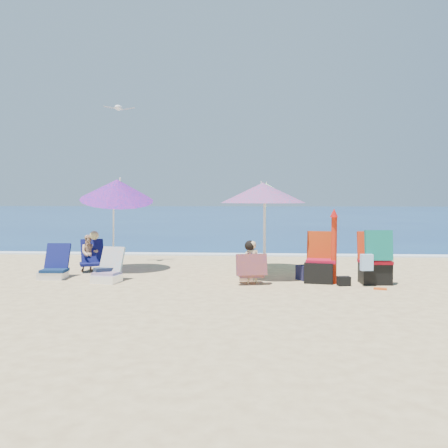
# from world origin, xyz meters

# --- Properties ---
(ground) EXTENTS (120.00, 120.00, 0.00)m
(ground) POSITION_xyz_m (0.00, 0.00, 0.00)
(ground) COLOR #D8BC84
(ground) RESTS_ON ground
(sea) EXTENTS (120.00, 80.00, 0.12)m
(sea) POSITION_xyz_m (0.00, 45.00, -0.05)
(sea) COLOR navy
(sea) RESTS_ON ground
(foam) EXTENTS (120.00, 0.50, 0.04)m
(foam) POSITION_xyz_m (0.00, 5.10, 0.02)
(foam) COLOR white
(foam) RESTS_ON ground
(umbrella_turquoise) EXTENTS (1.86, 1.86, 1.96)m
(umbrella_turquoise) POSITION_xyz_m (0.47, 1.11, 1.72)
(umbrella_turquoise) COLOR silver
(umbrella_turquoise) RESTS_ON ground
(umbrella_striped) EXTENTS (1.50, 1.50, 1.98)m
(umbrella_striped) POSITION_xyz_m (0.55, 2.26, 1.73)
(umbrella_striped) COLOR white
(umbrella_striped) RESTS_ON ground
(umbrella_blue) EXTENTS (2.10, 2.13, 2.20)m
(umbrella_blue) POSITION_xyz_m (-2.71, 1.84, 1.80)
(umbrella_blue) COLOR silver
(umbrella_blue) RESTS_ON ground
(furled_umbrella) EXTENTS (0.18, 0.20, 1.42)m
(furled_umbrella) POSITION_xyz_m (1.81, 0.53, 0.78)
(furled_umbrella) COLOR red
(furled_umbrella) RESTS_ON ground
(chair_navy) EXTENTS (0.56, 0.64, 0.69)m
(chair_navy) POSITION_xyz_m (-3.71, 0.79, 0.18)
(chair_navy) COLOR #0C2044
(chair_navy) RESTS_ON ground
(chair_rainbow) EXTENTS (0.57, 0.71, 0.66)m
(chair_rainbow) POSITION_xyz_m (-2.51, 0.47, 0.17)
(chair_rainbow) COLOR #CE6B49
(chair_rainbow) RESTS_ON ground
(camp_chair_left) EXTENTS (0.67, 0.66, 0.97)m
(camp_chair_left) POSITION_xyz_m (1.57, 0.72, 0.29)
(camp_chair_left) COLOR #A10B24
(camp_chair_left) RESTS_ON ground
(camp_chair_right) EXTENTS (0.64, 0.76, 1.03)m
(camp_chair_right) POSITION_xyz_m (2.58, 0.59, 0.37)
(camp_chair_right) COLOR red
(camp_chair_right) RESTS_ON ground
(person_center) EXTENTS (0.59, 0.55, 0.83)m
(person_center) POSITION_xyz_m (0.26, 0.37, 0.40)
(person_center) COLOR tan
(person_center) RESTS_ON ground
(person_left) EXTENTS (0.64, 0.73, 0.90)m
(person_left) POSITION_xyz_m (-3.32, 1.81, 0.41)
(person_left) COLOR tan
(person_left) RESTS_ON ground
(bag_navy_a) EXTENTS (0.41, 0.38, 0.26)m
(bag_navy_a) POSITION_xyz_m (-2.63, 0.55, 0.13)
(bag_navy_a) COLOR #192338
(bag_navy_a) RESTS_ON ground
(bag_tan) EXTENTS (0.28, 0.21, 0.22)m
(bag_tan) POSITION_xyz_m (0.14, 0.82, 0.11)
(bag_tan) COLOR tan
(bag_tan) RESTS_ON ground
(bag_navy_b) EXTENTS (0.48, 0.44, 0.29)m
(bag_navy_b) POSITION_xyz_m (1.36, 0.98, 0.15)
(bag_navy_b) COLOR black
(bag_navy_b) RESTS_ON ground
(bag_black_b) EXTENTS (0.25, 0.20, 0.17)m
(bag_black_b) POSITION_xyz_m (1.97, 0.34, 0.09)
(bag_black_b) COLOR black
(bag_black_b) RESTS_ON ground
(orange_item) EXTENTS (0.24, 0.16, 0.03)m
(orange_item) POSITION_xyz_m (2.54, -0.01, 0.02)
(orange_item) COLOR #D54E16
(orange_item) RESTS_ON ground
(seagull) EXTENTS (0.71, 0.51, 0.13)m
(seagull) POSITION_xyz_m (-2.92, 2.77, 3.74)
(seagull) COLOR silver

